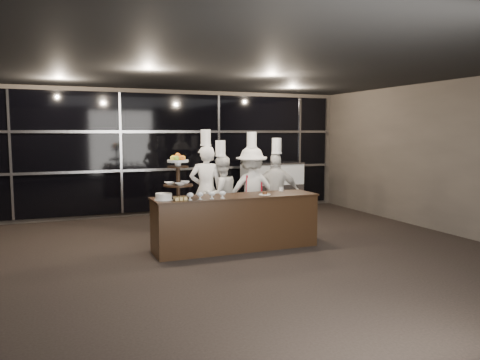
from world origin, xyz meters
name	(u,v)px	position (x,y,z in m)	size (l,w,h in m)	color
room	(254,167)	(0.00, 0.00, 1.50)	(10.00, 10.00, 10.00)	black
window_wall	(172,152)	(0.00, 4.94, 1.50)	(8.60, 0.10, 2.80)	black
buffet_counter	(236,222)	(0.18, 1.19, 0.47)	(2.84, 0.74, 0.92)	black
display_stand	(178,173)	(-0.82, 1.19, 1.34)	(0.48, 0.48, 0.74)	black
compotes	(206,194)	(-0.42, 0.97, 1.00)	(0.66, 0.11, 0.12)	silver
layer_cake	(164,197)	(-1.07, 1.14, 0.97)	(0.30, 0.30, 0.11)	white
pastry_squares	(180,198)	(-0.83, 1.02, 0.95)	(0.19, 0.13, 0.05)	#E4C06F
small_plate	(265,194)	(0.68, 1.09, 0.94)	(0.20, 0.20, 0.05)	white
chef_cup	(281,189)	(1.17, 1.44, 0.96)	(0.08, 0.08, 0.07)	white
display_case	(272,185)	(2.39, 4.30, 0.69)	(1.48, 0.65, 1.24)	#A5A5AA
chef_a	(206,189)	(0.05, 2.41, 0.90)	(0.73, 0.57, 2.04)	white
chef_b	(221,195)	(0.32, 2.34, 0.78)	(0.86, 0.74, 1.84)	white
chef_c	(252,190)	(0.94, 2.27, 0.86)	(1.18, 0.79, 2.00)	white
chef_d	(276,192)	(1.41, 2.11, 0.81)	(1.00, 0.70, 1.88)	silver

